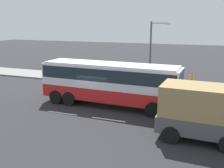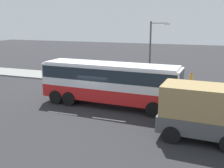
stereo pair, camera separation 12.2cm
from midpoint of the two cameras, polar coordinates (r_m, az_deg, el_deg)
ground_plane at (r=20.68m, az=-2.93°, el=-4.62°), size 120.00×120.00×0.00m
sidewalk_curb at (r=28.32m, az=3.88°, el=0.50°), size 80.00×4.00×0.15m
lane_centreline at (r=17.60m, az=0.53°, el=-7.90°), size 37.19×0.16×0.01m
coach_bus at (r=19.98m, az=-0.36°, el=0.91°), size 10.83×3.01×3.34m
pedestrian_near_curb at (r=26.10m, az=17.11°, el=1.01°), size 0.32×0.32×1.58m
street_lamp at (r=25.45m, az=9.01°, el=7.45°), size 1.87×0.24×6.30m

